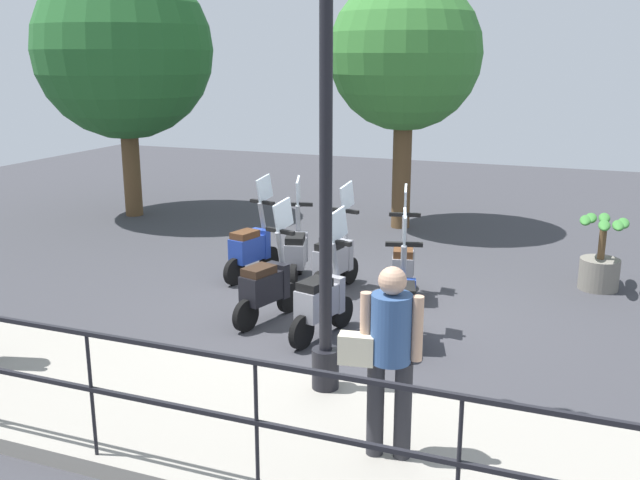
{
  "coord_description": "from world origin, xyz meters",
  "views": [
    {
      "loc": [
        -8.34,
        -2.83,
        3.29
      ],
      "look_at": [
        0.2,
        0.5,
        0.9
      ],
      "focal_mm": 40.0,
      "sensor_mm": 36.0,
      "label": 1
    }
  ],
  "objects_px": {
    "scooter_near_1": "(322,300)",
    "scooter_far_0": "(403,265)",
    "potted_palm": "(600,259)",
    "scooter_far_2": "(296,251)",
    "tree_distant": "(405,55)",
    "lamp_post_near": "(326,173)",
    "scooter_far_1": "(335,259)",
    "scooter_far_3": "(252,247)",
    "pedestrian_with_bag": "(388,348)",
    "scooter_near_2": "(267,285)",
    "tree_large": "(124,50)",
    "scooter_near_0": "(403,304)"
  },
  "relations": [
    {
      "from": "scooter_near_1",
      "to": "scooter_far_2",
      "type": "height_order",
      "value": "same"
    },
    {
      "from": "tree_large",
      "to": "scooter_far_1",
      "type": "bearing_deg",
      "value": -119.16
    },
    {
      "from": "scooter_far_3",
      "to": "tree_distant",
      "type": "bearing_deg",
      "value": -3.78
    },
    {
      "from": "potted_palm",
      "to": "scooter_near_1",
      "type": "xyz_separation_m",
      "value": [
        -3.17,
        3.06,
        0.04
      ]
    },
    {
      "from": "tree_large",
      "to": "potted_palm",
      "type": "distance_m",
      "value": 9.79
    },
    {
      "from": "scooter_far_0",
      "to": "scooter_far_2",
      "type": "xyz_separation_m",
      "value": [
        0.11,
        1.65,
        0.0
      ]
    },
    {
      "from": "pedestrian_with_bag",
      "to": "scooter_near_2",
      "type": "height_order",
      "value": "pedestrian_with_bag"
    },
    {
      "from": "pedestrian_with_bag",
      "to": "scooter_far_2",
      "type": "relative_size",
      "value": 1.03
    },
    {
      "from": "lamp_post_near",
      "to": "scooter_far_0",
      "type": "distance_m",
      "value": 3.7
    },
    {
      "from": "tree_large",
      "to": "scooter_near_0",
      "type": "bearing_deg",
      "value": -123.39
    },
    {
      "from": "scooter_near_2",
      "to": "potted_palm",
      "type": "bearing_deg",
      "value": -37.71
    },
    {
      "from": "scooter_near_1",
      "to": "scooter_far_2",
      "type": "relative_size",
      "value": 1.0
    },
    {
      "from": "scooter_near_1",
      "to": "scooter_far_0",
      "type": "distance_m",
      "value": 1.82
    },
    {
      "from": "tree_distant",
      "to": "scooter_far_3",
      "type": "xyz_separation_m",
      "value": [
        -4.02,
        1.23,
        -2.81
      ]
    },
    {
      "from": "pedestrian_with_bag",
      "to": "scooter_far_1",
      "type": "xyz_separation_m",
      "value": [
        4.13,
        1.96,
        -0.6
      ]
    },
    {
      "from": "tree_large",
      "to": "tree_distant",
      "type": "xyz_separation_m",
      "value": [
        0.99,
        -5.52,
        -0.08
      ]
    },
    {
      "from": "scooter_far_0",
      "to": "pedestrian_with_bag",
      "type": "bearing_deg",
      "value": 179.6
    },
    {
      "from": "lamp_post_near",
      "to": "scooter_near_0",
      "type": "bearing_deg",
      "value": -10.7
    },
    {
      "from": "lamp_post_near",
      "to": "scooter_far_1",
      "type": "distance_m",
      "value": 3.79
    },
    {
      "from": "scooter_near_1",
      "to": "scooter_far_1",
      "type": "relative_size",
      "value": 1.0
    },
    {
      "from": "tree_distant",
      "to": "scooter_far_2",
      "type": "distance_m",
      "value": 4.9
    },
    {
      "from": "potted_palm",
      "to": "scooter_far_0",
      "type": "height_order",
      "value": "scooter_far_0"
    },
    {
      "from": "lamp_post_near",
      "to": "tree_large",
      "type": "xyz_separation_m",
      "value": [
        6.35,
        6.75,
        1.11
      ]
    },
    {
      "from": "scooter_near_2",
      "to": "tree_large",
      "type": "bearing_deg",
      "value": 64.5
    },
    {
      "from": "scooter_far_1",
      "to": "scooter_far_2",
      "type": "xyz_separation_m",
      "value": [
        0.17,
        0.67,
        0.0
      ]
    },
    {
      "from": "lamp_post_near",
      "to": "scooter_far_1",
      "type": "height_order",
      "value": "lamp_post_near"
    },
    {
      "from": "pedestrian_with_bag",
      "to": "scooter_near_2",
      "type": "distance_m",
      "value": 3.62
    },
    {
      "from": "scooter_far_0",
      "to": "scooter_far_3",
      "type": "relative_size",
      "value": 1.0
    },
    {
      "from": "scooter_far_0",
      "to": "scooter_near_1",
      "type": "bearing_deg",
      "value": 149.76
    },
    {
      "from": "scooter_near_1",
      "to": "scooter_far_2",
      "type": "distance_m",
      "value": 2.17
    },
    {
      "from": "tree_distant",
      "to": "pedestrian_with_bag",
      "type": "bearing_deg",
      "value": -165.72
    },
    {
      "from": "pedestrian_with_bag",
      "to": "potted_palm",
      "type": "height_order",
      "value": "pedestrian_with_bag"
    },
    {
      "from": "scooter_near_2",
      "to": "scooter_far_0",
      "type": "relative_size",
      "value": 1.0
    },
    {
      "from": "tree_large",
      "to": "scooter_far_2",
      "type": "bearing_deg",
      "value": -120.85
    },
    {
      "from": "pedestrian_with_bag",
      "to": "potted_palm",
      "type": "relative_size",
      "value": 1.5
    },
    {
      "from": "scooter_far_1",
      "to": "scooter_far_3",
      "type": "bearing_deg",
      "value": 95.14
    },
    {
      "from": "lamp_post_near",
      "to": "scooter_far_2",
      "type": "relative_size",
      "value": 3.06
    },
    {
      "from": "lamp_post_near",
      "to": "scooter_far_2",
      "type": "bearing_deg",
      "value": 27.42
    },
    {
      "from": "pedestrian_with_bag",
      "to": "scooter_far_0",
      "type": "distance_m",
      "value": 4.35
    },
    {
      "from": "scooter_far_1",
      "to": "scooter_far_3",
      "type": "xyz_separation_m",
      "value": [
        0.13,
        1.38,
        0.0
      ]
    },
    {
      "from": "tree_distant",
      "to": "scooter_far_2",
      "type": "bearing_deg",
      "value": 172.65
    },
    {
      "from": "lamp_post_near",
      "to": "tree_distant",
      "type": "relative_size",
      "value": 0.99
    },
    {
      "from": "scooter_near_1",
      "to": "scooter_near_2",
      "type": "xyz_separation_m",
      "value": [
        0.25,
        0.84,
        0.0
      ]
    },
    {
      "from": "scooter_far_0",
      "to": "scooter_far_3",
      "type": "xyz_separation_m",
      "value": [
        0.07,
        2.37,
        0.0
      ]
    },
    {
      "from": "tree_large",
      "to": "scooter_far_2",
      "type": "xyz_separation_m",
      "value": [
        -2.99,
        -5.01,
        -2.89
      ]
    },
    {
      "from": "scooter_near_0",
      "to": "scooter_near_1",
      "type": "height_order",
      "value": "same"
    },
    {
      "from": "scooter_near_1",
      "to": "scooter_far_3",
      "type": "height_order",
      "value": "same"
    },
    {
      "from": "scooter_far_0",
      "to": "scooter_far_2",
      "type": "bearing_deg",
      "value": 72.65
    },
    {
      "from": "lamp_post_near",
      "to": "pedestrian_with_bag",
      "type": "xyz_separation_m",
      "value": [
        -0.95,
        -0.88,
        -1.18
      ]
    },
    {
      "from": "scooter_far_3",
      "to": "scooter_far_0",
      "type": "bearing_deg",
      "value": -78.48
    }
  ]
}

